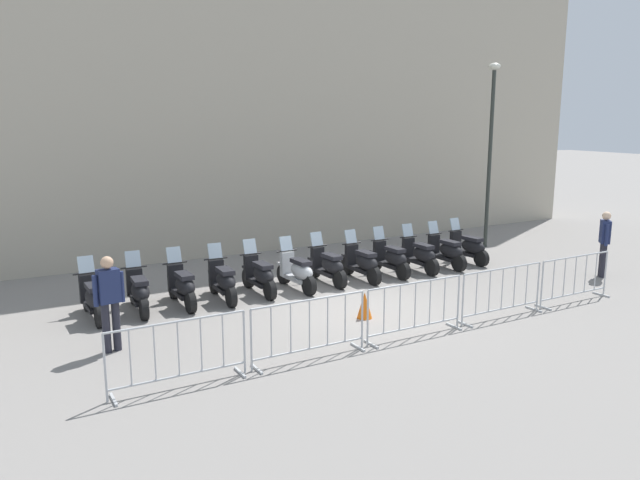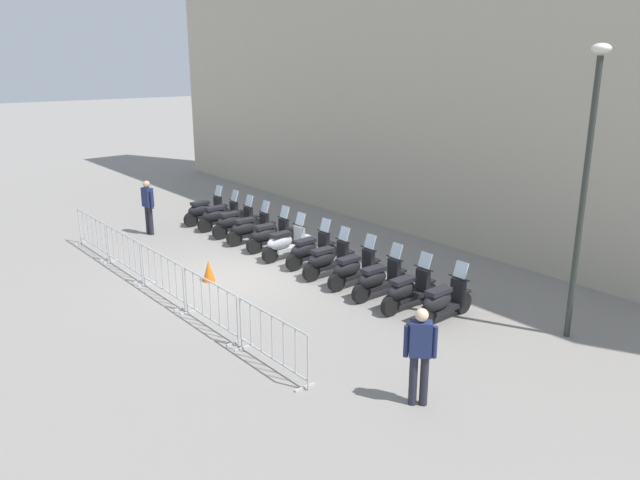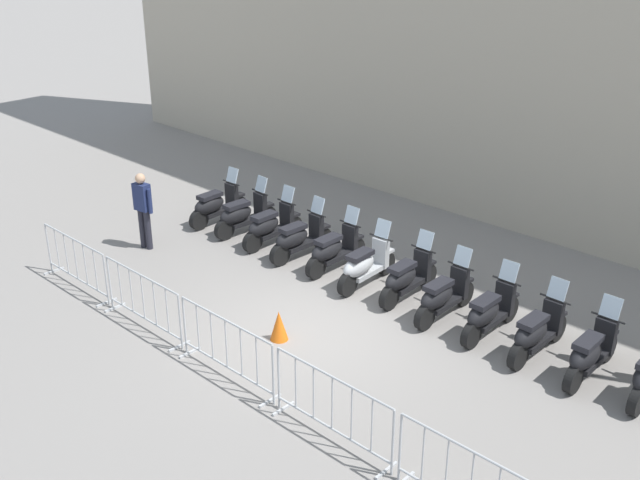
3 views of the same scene
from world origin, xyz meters
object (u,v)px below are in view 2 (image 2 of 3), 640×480
barrier_segment_0 (93,234)px  barrier_segment_2 (162,276)px  motorcycle_7 (328,260)px  traffic_cone (209,271)px  barrier_segment_1 (124,253)px  motorcycle_3 (250,229)px  motorcycle_5 (285,243)px  motorcycle_8 (353,269)px  barrier_segment_3 (210,304)px  street_lamp (587,169)px  officer_mid_plaza (148,204)px  officer_near_row_end (420,351)px  motorcycle_1 (220,216)px  motorcycle_9 (378,279)px  barrier_segment_4 (272,342)px  motorcycle_11 (443,302)px  motorcycle_6 (310,250)px  motorcycle_0 (205,211)px  motorcycle_2 (235,222)px  motorcycle_4 (270,235)px  motorcycle_10 (407,291)px

barrier_segment_0 → barrier_segment_2: same height
motorcycle_7 → traffic_cone: motorcycle_7 is taller
barrier_segment_0 → barrier_segment_1: 2.27m
motorcycle_3 → barrier_segment_0: size_ratio=0.80×
motorcycle_5 → motorcycle_8: bearing=10.5°
motorcycle_3 → barrier_segment_3: motorcycle_3 is taller
barrier_segment_0 → street_lamp: bearing=34.6°
barrier_segment_0 → officer_mid_plaza: (-0.94, 1.90, 0.45)m
street_lamp → officer_near_row_end: (0.60, -4.32, -2.52)m
motorcycle_1 → traffic_cone: 4.80m
motorcycle_9 → barrier_segment_4: size_ratio=0.80×
motorcycle_11 → barrier_segment_2: bearing=-132.0°
barrier_segment_4 → motorcycle_8: bearing=128.7°
motorcycle_5 → barrier_segment_0: size_ratio=0.79×
motorcycle_11 → barrier_segment_0: 10.51m
motorcycle_9 → barrier_segment_4: bearing=-62.4°
officer_near_row_end → motorcycle_8: bearing=159.1°
motorcycle_8 → barrier_segment_3: motorcycle_8 is taller
motorcycle_6 → barrier_segment_0: (-4.26, -4.85, 0.07)m
motorcycle_0 → street_lamp: 12.85m
motorcycle_3 → barrier_segment_3: (5.21, -3.15, 0.07)m
barrier_segment_0 → traffic_cone: (4.03, 2.07, -0.25)m
motorcycle_2 → motorcycle_8: (5.54, 0.90, 0.00)m
motorcycle_4 → barrier_segment_4: (6.54, -3.00, 0.07)m
motorcycle_2 → officer_mid_plaza: size_ratio=0.99×
officer_near_row_end → officer_mid_plaza: bearing=-174.5°
street_lamp → motorcycle_11: bearing=-136.2°
barrier_segment_2 → street_lamp: street_lamp is taller
motorcycle_8 → barrier_segment_1: (-3.88, -4.69, 0.07)m
motorcycle_2 → motorcycle_9: (6.46, 1.02, 0.00)m
motorcycle_10 → street_lamp: bearing=36.7°
motorcycle_0 → motorcycle_7: size_ratio=1.00×
motorcycle_7 → barrier_segment_0: bearing=-136.9°
motorcycle_3 → motorcycle_9: bearing=9.3°
motorcycle_4 → motorcycle_5: 0.94m
motorcycle_2 → traffic_cone: 4.04m
motorcycle_10 → barrier_segment_3: bearing=-106.5°
motorcycle_11 → barrier_segment_1: motorcycle_11 is taller
officer_near_row_end → barrier_segment_4: bearing=-146.4°
motorcycle_2 → traffic_cone: bearing=-31.5°
motorcycle_4 → motorcycle_8: (3.70, 0.56, 0.00)m
motorcycle_1 → barrier_segment_1: motorcycle_1 is taller
barrier_segment_1 → motorcycle_8: bearing=50.4°
barrier_segment_4 → traffic_cone: size_ratio=3.92×
motorcycle_5 → motorcycle_11: same height
motorcycle_10 → motorcycle_0: bearing=-170.7°
motorcycle_6 → barrier_segment_3: (2.46, -3.71, 0.07)m
motorcycle_0 → motorcycle_10: bearing=9.3°
motorcycle_8 → barrier_segment_0: size_ratio=0.80×
motorcycle_7 → barrier_segment_2: motorcycle_7 is taller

